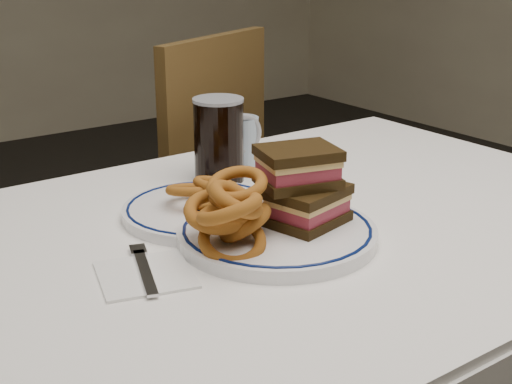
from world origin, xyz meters
TOP-DOWN VIEW (x-y plane):
  - dining_table at (0.00, 0.00)m, footprint 1.27×0.87m
  - chair_far at (0.26, 0.78)m, footprint 0.58×0.58m
  - main_plate at (-0.05, -0.05)m, footprint 0.30×0.30m
  - reuben_sandwich at (-0.01, -0.06)m, footprint 0.14×0.13m
  - onion_rings_main at (-0.13, -0.05)m, footprint 0.14×0.14m
  - ketchup_ramekin at (-0.08, 0.05)m, footprint 0.05×0.05m
  - beer_mug at (0.04, 0.24)m, footprint 0.14×0.09m
  - water_glass at (0.10, 0.26)m, footprint 0.07×0.07m
  - far_plate at (-0.09, 0.10)m, footprint 0.26×0.26m
  - onion_rings_far at (-0.09, 0.09)m, footprint 0.11×0.12m
  - napkin_fork at (-0.27, -0.04)m, footprint 0.15×0.17m

SIDE VIEW (x-z plane):
  - chair_far at x=0.26m, z-range 0.04..0.99m
  - dining_table at x=0.00m, z-range 0.27..1.02m
  - napkin_fork at x=-0.27m, z-range 0.75..0.76m
  - far_plate at x=-0.09m, z-range 0.75..0.77m
  - main_plate at x=-0.05m, z-range 0.75..0.77m
  - ketchup_ramekin at x=-0.08m, z-range 0.77..0.80m
  - onion_rings_far at x=-0.09m, z-range 0.76..0.82m
  - water_glass at x=0.10m, z-range 0.75..0.86m
  - onion_rings_main at x=-0.13m, z-range 0.75..0.88m
  - reuben_sandwich at x=-0.01m, z-range 0.77..0.89m
  - beer_mug at x=0.04m, z-range 0.75..0.91m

